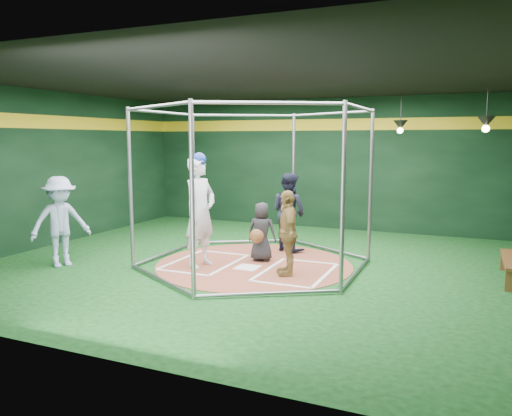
% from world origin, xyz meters
% --- Properties ---
extents(room_shell, '(10.10, 9.10, 3.53)m').
position_xyz_m(room_shell, '(0.00, 0.01, 1.75)').
color(room_shell, '#0C3811').
rests_on(room_shell, ground).
extents(clay_disc, '(3.80, 3.80, 0.01)m').
position_xyz_m(clay_disc, '(0.00, 0.00, 0.01)').
color(clay_disc, '#954C36').
rests_on(clay_disc, ground).
extents(home_plate, '(0.43, 0.43, 0.01)m').
position_xyz_m(home_plate, '(0.00, -0.30, 0.02)').
color(home_plate, white).
rests_on(home_plate, clay_disc).
extents(batter_box_left, '(1.17, 1.77, 0.01)m').
position_xyz_m(batter_box_left, '(-0.95, -0.25, 0.02)').
color(batter_box_left, white).
rests_on(batter_box_left, clay_disc).
extents(batter_box_right, '(1.17, 1.77, 0.01)m').
position_xyz_m(batter_box_right, '(0.95, -0.25, 0.02)').
color(batter_box_right, white).
rests_on(batter_box_right, clay_disc).
extents(batting_cage, '(4.05, 4.67, 3.00)m').
position_xyz_m(batting_cage, '(-0.00, -0.00, 1.50)').
color(batting_cage, gray).
rests_on(batting_cage, ground).
extents(pendant_lamp_near, '(0.34, 0.34, 0.90)m').
position_xyz_m(pendant_lamp_near, '(2.20, 3.60, 2.74)').
color(pendant_lamp_near, black).
rests_on(pendant_lamp_near, room_shell).
extents(pendant_lamp_far, '(0.34, 0.34, 0.90)m').
position_xyz_m(pendant_lamp_far, '(4.00, 2.00, 2.74)').
color(pendant_lamp_far, black).
rests_on(pendant_lamp_far, room_shell).
extents(batter_figure, '(0.63, 0.84, 2.16)m').
position_xyz_m(batter_figure, '(-0.88, -0.53, 1.08)').
color(batter_figure, silver).
rests_on(batter_figure, clay_disc).
extents(visitor_leopard, '(0.74, 0.96, 1.52)m').
position_xyz_m(visitor_leopard, '(0.84, -0.45, 0.77)').
color(visitor_leopard, tan).
rests_on(visitor_leopard, clay_disc).
extents(catcher_figure, '(0.62, 0.61, 1.17)m').
position_xyz_m(catcher_figure, '(0.02, 0.31, 0.59)').
color(catcher_figure, black).
rests_on(catcher_figure, clay_disc).
extents(umpire, '(1.00, 0.90, 1.69)m').
position_xyz_m(umpire, '(0.20, 1.42, 0.86)').
color(umpire, black).
rests_on(umpire, clay_disc).
extents(bystander_blue, '(1.11, 1.29, 1.73)m').
position_xyz_m(bystander_blue, '(-3.35, -1.54, 0.86)').
color(bystander_blue, '#9FB0D2').
rests_on(bystander_blue, ground).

